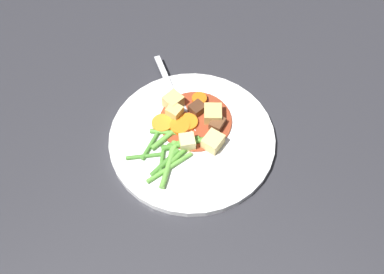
{
  "coord_description": "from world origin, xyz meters",
  "views": [
    {
      "loc": [
        -0.39,
        -0.18,
        0.67
      ],
      "look_at": [
        0.0,
        0.0,
        0.01
      ],
      "focal_mm": 46.04,
      "sensor_mm": 36.0,
      "label": 1
    }
  ],
  "objects": [
    {
      "name": "green_bean_4",
      "position": [
        -0.06,
        0.02,
        0.02
      ],
      "size": [
        0.06,
        0.02,
        0.01
      ],
      "primitive_type": "cylinder",
      "rotation": [
        0.0,
        1.57,
        6.0
      ],
      "color": "#4C8E33",
      "rests_on": "dinner_plate"
    },
    {
      "name": "green_bean_10",
      "position": [
        -0.02,
        0.01,
        0.02
      ],
      "size": [
        0.05,
        0.06,
        0.01
      ],
      "primitive_type": "cylinder",
      "rotation": [
        0.0,
        1.57,
        5.4
      ],
      "color": "#4C8E33",
      "rests_on": "dinner_plate"
    },
    {
      "name": "potato_chunk_0",
      "position": [
        0.05,
        -0.01,
        0.02
      ],
      "size": [
        0.04,
        0.04,
        0.02
      ],
      "primitive_type": "cube",
      "rotation": [
        0.0,
        0.0,
        2.0
      ],
      "color": "#DBBC6B",
      "rests_on": "dinner_plate"
    },
    {
      "name": "green_bean_7",
      "position": [
        -0.02,
        0.01,
        0.02
      ],
      "size": [
        0.04,
        0.04,
        0.01
      ],
      "primitive_type": "cylinder",
      "rotation": [
        0.0,
        1.57,
        5.45
      ],
      "color": "#4C8E33",
      "rests_on": "dinner_plate"
    },
    {
      "name": "meat_chunk_1",
      "position": [
        0.05,
        0.01,
        0.02
      ],
      "size": [
        0.03,
        0.03,
        0.02
      ],
      "primitive_type": "cube",
      "rotation": [
        0.0,
        0.0,
        2.75
      ],
      "color": "#4C2B19",
      "rests_on": "dinner_plate"
    },
    {
      "name": "green_bean_5",
      "position": [
        -0.03,
        0.0,
        0.02
      ],
      "size": [
        0.05,
        0.02,
        0.01
      ],
      "primitive_type": "cylinder",
      "rotation": [
        0.0,
        1.57,
        5.99
      ],
      "color": "#599E38",
      "rests_on": "dinner_plate"
    },
    {
      "name": "green_bean_2",
      "position": [
        -0.01,
        0.04,
        0.02
      ],
      "size": [
        0.02,
        0.05,
        0.01
      ],
      "primitive_type": "cylinder",
      "rotation": [
        0.0,
        1.57,
        5.06
      ],
      "color": "#599E38",
      "rests_on": "dinner_plate"
    },
    {
      "name": "green_bean_1",
      "position": [
        -0.06,
        0.02,
        0.02
      ],
      "size": [
        0.05,
        0.02,
        0.01
      ],
      "primitive_type": "cylinder",
      "rotation": [
        0.0,
        1.57,
        6.63
      ],
      "color": "#4C8E33",
      "rests_on": "dinner_plate"
    },
    {
      "name": "carrot_slice_1",
      "position": [
        0.0,
        0.05,
        0.02
      ],
      "size": [
        0.04,
        0.04,
        0.01
      ],
      "primitive_type": "cylinder",
      "rotation": [
        0.0,
        0.0,
        6.11
      ],
      "color": "orange",
      "rests_on": "dinner_plate"
    },
    {
      "name": "green_bean_11",
      "position": [
        -0.07,
        0.01,
        0.02
      ],
      "size": [
        0.08,
        0.02,
        0.01
      ],
      "primitive_type": "cylinder",
      "rotation": [
        0.0,
        1.57,
        6.49
      ],
      "color": "#66AD42",
      "rests_on": "dinner_plate"
    },
    {
      "name": "potato_chunk_1",
      "position": [
        0.02,
        0.04,
        0.02
      ],
      "size": [
        0.03,
        0.03,
        0.02
      ],
      "primitive_type": "cube",
      "rotation": [
        0.0,
        0.0,
        6.12
      ],
      "color": "#DBBC6B",
      "rests_on": "dinner_plate"
    },
    {
      "name": "dinner_plate",
      "position": [
        0.0,
        0.0,
        0.01
      ],
      "size": [
        0.27,
        0.27,
        0.01
      ],
      "primitive_type": "cylinder",
      "color": "white",
      "rests_on": "ground_plane"
    },
    {
      "name": "fork",
      "position": [
        0.06,
        0.06,
        0.01
      ],
      "size": [
        0.13,
        0.14,
        0.0
      ],
      "color": "silver",
      "rests_on": "dinner_plate"
    },
    {
      "name": "green_bean_9",
      "position": [
        -0.06,
        0.01,
        0.02
      ],
      "size": [
        0.07,
        0.03,
        0.01
      ],
      "primitive_type": "cylinder",
      "rotation": [
        0.0,
        1.57,
        6.53
      ],
      "color": "#66AD42",
      "rests_on": "dinner_plate"
    },
    {
      "name": "carrot_slice_3",
      "position": [
        0.01,
        0.02,
        0.02
      ],
      "size": [
        0.04,
        0.04,
        0.01
      ],
      "primitive_type": "cylinder",
      "rotation": [
        0.0,
        0.0,
        5.24
      ],
      "color": "orange",
      "rests_on": "dinner_plate"
    },
    {
      "name": "green_bean_0",
      "position": [
        -0.07,
        0.05,
        0.02
      ],
      "size": [
        0.04,
        0.05,
        0.01
      ],
      "primitive_type": "cylinder",
      "rotation": [
        0.0,
        1.57,
        5.28
      ],
      "color": "#4C8E33",
      "rests_on": "dinner_plate"
    },
    {
      "name": "potato_chunk_2",
      "position": [
        0.04,
        0.05,
        0.02
      ],
      "size": [
        0.03,
        0.03,
        0.02
      ],
      "primitive_type": "cube",
      "rotation": [
        0.0,
        0.0,
        4.37
      ],
      "color": "#DBBC6B",
      "rests_on": "dinner_plate"
    },
    {
      "name": "meat_chunk_0",
      "position": [
        0.03,
        -0.03,
        0.02
      ],
      "size": [
        0.03,
        0.02,
        0.02
      ],
      "primitive_type": "cube",
      "rotation": [
        0.0,
        0.0,
        1.52
      ],
      "color": "brown",
      "rests_on": "dinner_plate"
    },
    {
      "name": "stew_sauce",
      "position": [
        0.03,
        0.01,
        0.01
      ],
      "size": [
        0.12,
        0.12,
        0.0
      ],
      "primitive_type": "cylinder",
      "color": "#93381E",
      "rests_on": "dinner_plate"
    },
    {
      "name": "green_bean_6",
      "position": [
        -0.07,
        0.01,
        0.02
      ],
      "size": [
        0.08,
        0.05,
        0.01
      ],
      "primitive_type": "cylinder",
      "rotation": [
        0.0,
        1.57,
        5.8
      ],
      "color": "#66AD42",
      "rests_on": "dinner_plate"
    },
    {
      "name": "carrot_slice_2",
      "position": [
        0.02,
        0.02,
        0.02
      ],
      "size": [
        0.04,
        0.04,
        0.01
      ],
      "primitive_type": "cylinder",
      "rotation": [
        0.0,
        0.0,
        5.78
      ],
      "color": "orange",
      "rests_on": "dinner_plate"
    },
    {
      "name": "green_bean_8",
      "position": [
        -0.03,
        0.05,
        0.02
      ],
      "size": [
        0.08,
        0.01,
        0.01
      ],
      "primitive_type": "cylinder",
      "rotation": [
        0.0,
        1.57,
        6.3
      ],
      "color": "#4C8E33",
      "rests_on": "dinner_plate"
    },
    {
      "name": "carrot_slice_0",
      "position": [
        0.07,
        0.02,
        0.02
      ],
      "size": [
        0.03,
        0.03,
        0.01
      ],
      "primitive_type": "cylinder",
      "rotation": [
        0.0,
        0.0,
        1.54
      ],
      "color": "orange",
      "rests_on": "dinner_plate"
    },
    {
      "name": "potato_chunk_3",
      "position": [
        0.0,
        -0.04,
        0.02
      ],
      "size": [
        0.03,
        0.03,
        0.02
      ],
      "primitive_type": "cube",
      "rotation": [
        0.0,
        0.0,
        2.99
      ],
      "color": "#E5CC7A",
      "rests_on": "dinner_plate"
    },
    {
      "name": "green_bean_3",
      "position": [
        -0.02,
        0.03,
        0.02
      ],
      "size": [
        0.07,
        0.03,
        0.01
      ],
      "primitive_type": "cylinder",
      "rotation": [
        0.0,
        1.57,
        5.93
      ],
      "color": "#66AD42",
      "rests_on": "dinner_plate"
    },
    {
      "name": "ground_plane",
      "position": [
        0.0,
        0.0,
        0.0
      ],
      "size": [
        3.0,
        3.0,
        0.0
      ],
      "primitive_type": "plane",
      "color": "#2D2D33"
    },
    {
      "name": "potato_chunk_4",
      "position": [
        -0.02,
        0.0,
        0.02
      ],
      "size": [
        0.03,
        0.03,
        0.02
      ],
      "primitive_type": "cube",
      "rotation": [
        0.0,
        0.0,
        2.19
      ],
      "color": "#EAD68C",
      "rests_on": "dinner_plate"
    }
  ]
}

